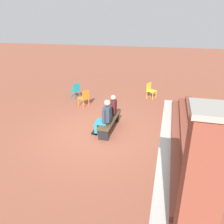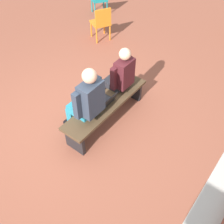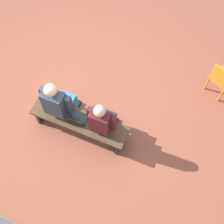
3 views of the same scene
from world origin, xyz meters
name	(u,v)px [view 1 (image 1 of 3)]	position (x,y,z in m)	size (l,w,h in m)	color
ground_plane	(98,133)	(0.00, 0.00, 0.00)	(60.00, 60.00, 0.00)	brown
concrete_strip	(166,137)	(-0.39, 2.47, 0.00)	(8.22, 0.40, 0.01)	#B7B2A8
brick_steps	(188,135)	(-0.39, 3.22, 0.18)	(7.42, 0.90, 0.45)	brown
brick_pillar_left_of_steps	(199,196)	(4.07, 2.99, 1.47)	(0.64, 0.64, 2.92)	brown
bench	(109,122)	(-0.39, 0.33, 0.35)	(1.80, 0.44, 0.45)	#4C3823
person_student	(111,109)	(-0.83, 0.27, 0.69)	(0.50, 0.64, 1.28)	#232328
person_adult	(104,117)	(0.01, 0.26, 0.73)	(0.56, 0.71, 1.38)	teal
laptop	(109,118)	(-0.37, 0.34, 0.50)	(0.32, 0.29, 0.21)	black
plastic_chair_near_bench_left	(76,90)	(-3.57, -2.45, 0.48)	(0.58, 0.58, 0.84)	teal
plastic_chair_mid_courtyard	(84,97)	(-2.51, -1.52, 0.48)	(0.57, 0.57, 0.84)	orange
plastic_chair_far_left	(151,90)	(-4.61, 1.47, 0.48)	(0.56, 0.56, 0.84)	gold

